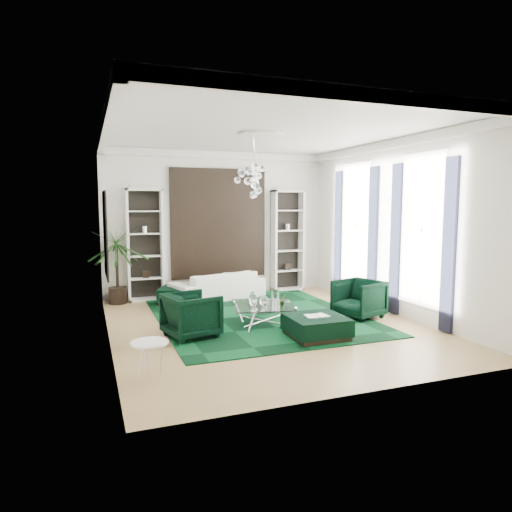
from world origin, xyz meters
name	(u,v)px	position (x,y,z in m)	size (l,w,h in m)	color
floor	(267,326)	(0.00, 0.00, -0.01)	(6.00, 7.00, 0.02)	tan
ceiling	(267,131)	(0.00, 0.00, 3.81)	(6.00, 7.00, 0.02)	white
wall_back	(218,224)	(0.00, 3.51, 1.90)	(6.00, 0.02, 3.80)	silver
wall_front	(372,246)	(0.00, -3.51, 1.90)	(6.00, 0.02, 3.80)	silver
wall_left	(105,234)	(-3.01, 0.00, 1.90)	(0.02, 7.00, 3.80)	silver
wall_right	(395,228)	(3.01, 0.00, 1.90)	(0.02, 7.00, 3.80)	silver
crown_molding	(267,136)	(0.00, 0.00, 3.70)	(6.00, 7.00, 0.18)	white
ceiling_medallion	(261,135)	(0.00, 0.30, 3.77)	(0.90, 0.90, 0.05)	white
tapestry	(219,224)	(0.00, 3.46, 1.90)	(2.50, 0.06, 2.80)	black
shelving_left	(145,245)	(-1.95, 3.31, 1.40)	(0.90, 0.38, 2.80)	white
shelving_right	(288,241)	(1.95, 3.31, 1.40)	(0.90, 0.38, 2.80)	white
painting	(106,235)	(-2.97, 0.60, 1.85)	(0.04, 1.30, 1.60)	black
window_near	(422,230)	(2.99, -0.90, 1.90)	(0.03, 1.10, 2.90)	white
curtain_near_a	(449,246)	(2.96, -1.68, 1.65)	(0.07, 0.30, 3.25)	black
curtain_near_b	(396,240)	(2.96, -0.12, 1.65)	(0.07, 0.30, 3.25)	black
window_far	(356,225)	(2.99, 1.50, 1.90)	(0.03, 1.10, 2.90)	white
curtain_far_a	(373,237)	(2.96, 0.72, 1.65)	(0.07, 0.30, 3.25)	black
curtain_far_b	(338,233)	(2.96, 2.28, 1.65)	(0.07, 0.30, 3.25)	black
rug	(258,316)	(0.10, 0.76, 0.01)	(4.20, 5.00, 0.02)	black
sofa	(218,286)	(-0.22, 2.79, 0.35)	(2.39, 0.94, 0.70)	white
armchair_left	(191,315)	(-1.58, -0.27, 0.41)	(0.87, 0.89, 0.81)	black
armchair_right	(359,299)	(2.08, -0.10, 0.41)	(0.87, 0.89, 0.81)	black
coffee_table	(264,315)	(-0.04, 0.06, 0.21)	(1.20, 1.20, 0.41)	white
ottoman_side	(180,295)	(-1.24, 2.63, 0.20)	(0.90, 0.90, 0.40)	black
ottoman_front	(316,327)	(0.52, -1.12, 0.20)	(1.00, 1.00, 0.40)	black
book	(316,316)	(0.52, -1.12, 0.42)	(0.42, 0.28, 0.03)	white
side_table	(150,360)	(-2.55, -2.00, 0.25)	(0.52, 0.52, 0.50)	white
palm	(117,255)	(-2.65, 3.15, 1.20)	(1.50, 1.50, 2.40)	#1C4716
chandelier	(254,182)	(-0.15, 0.32, 2.85)	(0.80, 0.80, 0.72)	white
table_plant	(283,300)	(0.26, -0.19, 0.53)	(0.13, 0.11, 0.24)	#1C4716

